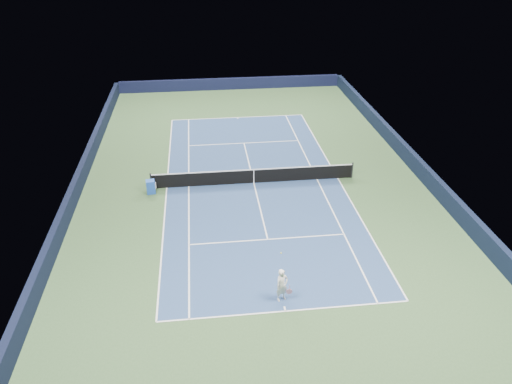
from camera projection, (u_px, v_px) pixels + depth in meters
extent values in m
plane|color=#304D2A|center=(254.00, 183.00, 31.75)|extent=(40.00, 40.00, 0.00)
cube|color=black|center=(231.00, 84.00, 48.70)|extent=(22.00, 0.35, 1.10)
cube|color=black|center=(418.00, 166.00, 32.60)|extent=(0.35, 40.00, 1.10)
cube|color=black|center=(77.00, 185.00, 30.36)|extent=(0.35, 40.00, 1.10)
cube|color=navy|center=(254.00, 183.00, 31.75)|extent=(10.97, 23.77, 0.01)
cube|color=white|center=(238.00, 117.00, 42.07)|extent=(10.97, 0.08, 0.00)
cube|color=white|center=(285.00, 311.00, 21.42)|extent=(10.97, 0.08, 0.00)
cube|color=white|center=(338.00, 178.00, 32.31)|extent=(0.08, 23.77, 0.00)
cube|color=white|center=(167.00, 188.00, 31.17)|extent=(0.08, 23.77, 0.00)
cube|color=white|center=(317.00, 179.00, 32.17)|extent=(0.08, 23.77, 0.00)
cube|color=white|center=(189.00, 186.00, 31.32)|extent=(0.08, 23.77, 0.00)
cube|color=white|center=(244.00, 143.00, 37.30)|extent=(8.23, 0.08, 0.00)
cube|color=white|center=(268.00, 239.00, 26.18)|extent=(8.23, 0.08, 0.00)
cube|color=white|center=(254.00, 183.00, 31.74)|extent=(0.08, 12.80, 0.00)
cube|color=white|center=(238.00, 118.00, 41.94)|extent=(0.08, 0.30, 0.00)
cube|color=white|center=(285.00, 309.00, 21.55)|extent=(0.08, 0.30, 0.00)
cylinder|color=black|center=(151.00, 181.00, 30.82)|extent=(0.10, 0.10, 1.07)
cylinder|color=black|center=(352.00, 170.00, 32.15)|extent=(0.10, 0.10, 1.07)
cube|color=black|center=(254.00, 177.00, 31.53)|extent=(12.80, 0.03, 0.91)
cube|color=white|center=(254.00, 170.00, 31.29)|extent=(12.80, 0.04, 0.06)
cube|color=white|center=(254.00, 177.00, 31.53)|extent=(0.05, 0.04, 0.91)
cube|color=#1D4AB0|center=(151.00, 187.00, 30.40)|extent=(0.58, 0.54, 0.85)
cube|color=silver|center=(155.00, 186.00, 30.41)|extent=(0.07, 0.38, 0.38)
imported|color=white|center=(282.00, 285.00, 21.70)|extent=(0.69, 0.59, 1.60)
cylinder|color=pink|center=(289.00, 287.00, 21.74)|extent=(0.03, 0.03, 0.26)
cylinder|color=black|center=(289.00, 292.00, 21.86)|extent=(0.26, 0.02, 0.26)
cylinder|color=#CB839D|center=(289.00, 292.00, 21.86)|extent=(0.28, 0.03, 0.28)
sphere|color=yellow|center=(281.00, 253.00, 22.10)|extent=(0.07, 0.07, 0.07)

